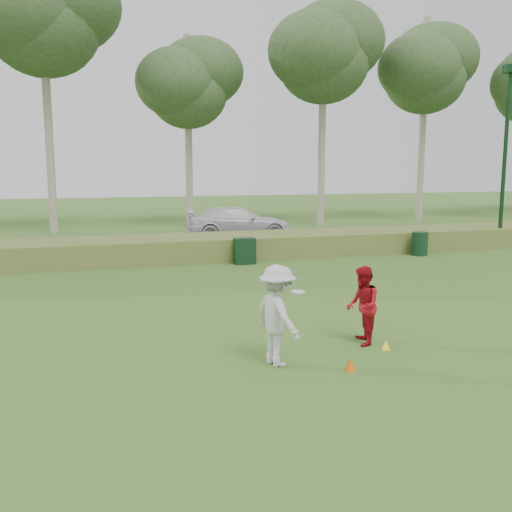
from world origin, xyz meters
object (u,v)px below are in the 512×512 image
object	(u,v)px
player_red	(363,306)
car_right	(239,222)
cone_orange	(350,364)
cone_yellow	(386,345)
player_white	(278,315)
utility_cabinet	(245,251)
trash_bin	(420,244)
lamp_post	(507,124)

from	to	relation	value
player_red	car_right	world-z (taller)	player_red
cone_orange	cone_yellow	size ratio (longest dim) A/B	1.20
player_white	utility_cabinet	xyz separation A→B (m)	(2.52, 11.04, -0.46)
player_red	car_right	size ratio (longest dim) A/B	0.31
cone_yellow	car_right	world-z (taller)	car_right
car_right	player_white	bearing A→B (deg)	176.49
cone_orange	trash_bin	bearing A→B (deg)	52.23
player_white	cone_orange	size ratio (longest dim) A/B	7.84
car_right	player_red	bearing A→B (deg)	-177.42
player_red	trash_bin	size ratio (longest dim) A/B	1.69
utility_cabinet	car_right	world-z (taller)	car_right
player_white	player_red	size ratio (longest dim) A/B	1.15
player_red	cone_yellow	bearing A→B (deg)	50.65
lamp_post	car_right	xyz separation A→B (m)	(-10.70, 6.68, -4.74)
lamp_post	trash_bin	world-z (taller)	lamp_post
player_white	lamp_post	bearing A→B (deg)	-65.86
utility_cabinet	car_right	size ratio (longest dim) A/B	0.19
lamp_post	cone_orange	xyz separation A→B (m)	(-13.92, -12.64, -5.47)
trash_bin	utility_cabinet	bearing A→B (deg)	179.09
lamp_post	cone_yellow	distance (m)	18.11
player_white	utility_cabinet	world-z (taller)	player_white
cone_orange	utility_cabinet	world-z (taller)	utility_cabinet
lamp_post	trash_bin	size ratio (longest dim) A/B	8.24
trash_bin	car_right	xyz separation A→B (m)	(-5.80, 7.68, 0.35)
utility_cabinet	trash_bin	bearing A→B (deg)	1.85
cone_yellow	utility_cabinet	world-z (taller)	utility_cabinet
lamp_post	player_red	size ratio (longest dim) A/B	4.89
lamp_post	cone_orange	size ratio (longest dim) A/B	33.35
player_red	cone_yellow	size ratio (longest dim) A/B	8.17
player_white	player_red	world-z (taller)	player_white
player_white	cone_yellow	world-z (taller)	player_white
cone_orange	cone_yellow	bearing A→B (deg)	35.91
lamp_post	utility_cabinet	distance (m)	13.59
player_white	car_right	distance (m)	19.11
cone_yellow	trash_bin	world-z (taller)	trash_bin
player_red	car_right	xyz separation A→B (m)	(2.27, 17.94, 0.01)
player_red	cone_orange	xyz separation A→B (m)	(-0.95, -1.39, -0.71)
trash_bin	player_red	bearing A→B (deg)	-128.19
cone_orange	cone_yellow	distance (m)	1.55
utility_cabinet	trash_bin	world-z (taller)	utility_cabinet
car_right	lamp_post	bearing A→B (deg)	-112.21
cone_yellow	player_red	bearing A→B (deg)	122.52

